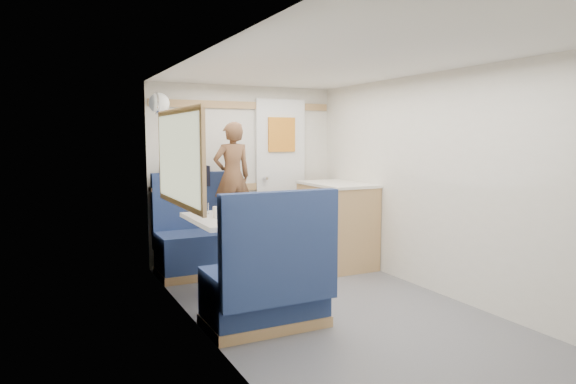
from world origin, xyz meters
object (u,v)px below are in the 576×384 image
dome_light (159,103)px  bench_far (200,245)px  orange_fruit (257,213)px  wine_glass (226,203)px  bench_near (268,289)px  beer_glass (246,210)px  duffel_bag (187,176)px  cheese_block (241,214)px  tumbler_left (230,217)px  tumbler_right (229,211)px  tumbler_mid (206,208)px  pepper_grinder (222,212)px  galley_counter (336,224)px  salt_grinder (215,212)px  tray (238,218)px  bread_loaf (230,206)px  dinette_table (228,234)px

dome_light → bench_far: bearing=2.1°
orange_fruit → wine_glass: wine_glass is taller
bench_near → beer_glass: bench_near is taller
duffel_bag → wine_glass: size_ratio=2.68×
cheese_block → tumbler_left: 0.31m
wine_glass → tumbler_right: 0.07m
dome_light → tumbler_mid: 1.17m
bench_near → pepper_grinder: 0.98m
galley_counter → orange_fruit: size_ratio=11.91×
cheese_block → tumbler_left: bearing=-128.1°
bench_near → beer_glass: size_ratio=10.93×
tumbler_left → beer_glass: size_ratio=1.23×
orange_fruit → beer_glass: 0.27m
tumbler_right → wine_glass: bearing=129.5°
tumbler_mid → pepper_grinder: size_ratio=1.09×
duffel_bag → salt_grinder: duffel_bag is taller
galley_counter → tumbler_right: (-1.47, -0.58, 0.31)m
bench_far → tray: bearing=-88.3°
tumbler_mid → salt_grinder: bearing=-89.4°
dome_light → tray: (0.42, -1.03, -1.02)m
tumbler_right → bread_loaf: 0.42m
beer_glass → salt_grinder: size_ratio=0.96×
orange_fruit → tumbler_left: size_ratio=0.65×
tumbler_left → bench_near: bearing=-76.9°
bench_far → duffel_bag: size_ratio=2.33×
pepper_grinder → bread_loaf: (0.20, 0.36, 0.00)m
bench_near → bread_loaf: (0.15, 1.22, 0.47)m
tray → tumbler_right: (-0.03, 0.15, 0.05)m
dome_light → beer_glass: size_ratio=2.08×
orange_fruit → salt_grinder: 0.39m
wine_glass → salt_grinder: bearing=172.2°
bench_far → wine_glass: (-0.02, -0.87, 0.54)m
dinette_table → beer_glass: size_ratio=9.58×
dinette_table → beer_glass: beer_glass is taller
orange_fruit → dome_light: bearing=116.9°
orange_fruit → bread_loaf: (-0.02, 0.61, -0.01)m
wine_glass → tray: bearing=-73.9°
bench_far → tumbler_left: (-0.11, -1.24, 0.48)m
bench_near → wine_glass: (-0.02, 0.86, 0.54)m
wine_glass → pepper_grinder: 0.08m
orange_fruit → bread_loaf: size_ratio=0.34×
wine_glass → salt_grinder: (-0.10, 0.01, -0.07)m
cheese_block → wine_glass: size_ratio=0.66×
duffel_bag → tumbler_right: 1.17m
dinette_table → bench_near: size_ratio=0.88×
dome_light → cheese_block: dome_light is taller
dome_light → tumbler_right: size_ratio=1.65×
galley_counter → duffel_bag: 1.71m
orange_fruit → tumbler_mid: tumbler_mid is taller
bench_near → dome_light: (-0.39, 1.71, 1.45)m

